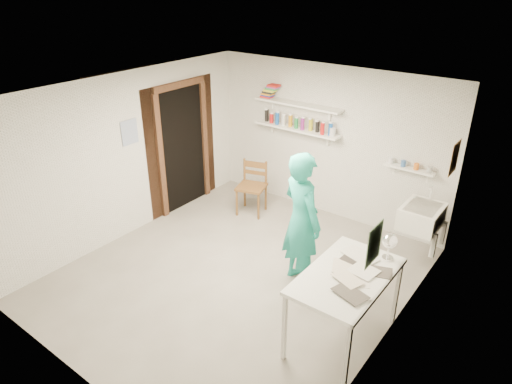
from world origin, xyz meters
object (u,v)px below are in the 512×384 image
Objects in this scene: wall_clock at (305,191)px; work_table at (344,308)px; man at (301,221)px; desk_lamp at (390,241)px; wooden_chair at (251,187)px; belfast_sink at (421,216)px.

wall_clock is 1.51m from work_table.
wall_clock reaches higher than work_table.
man is 1.16m from desk_lamp.
wall_clock is 1.27m from desk_lamp.
wall_clock is at bearing 165.93° from desk_lamp.
wall_clock reaches higher than wooden_chair.
desk_lamp reaches higher than wooden_chair.
man is 5.56× the size of wall_clock.
man reaches higher than work_table.
work_table is at bearing -15.15° from wall_clock.
work_table reaches higher than belfast_sink.
wooden_chair is at bearing -175.01° from belfast_sink.
wall_clock reaches higher than belfast_sink.
belfast_sink is 0.47× the size of work_table.
man is at bearing -42.49° from wall_clock.
work_table is 0.85m from desk_lamp.
belfast_sink is 0.34× the size of man.
wooden_chair is at bearing 145.98° from work_table.
desk_lamp is at bearing 67.58° from work_table.
work_table is at bearing 170.05° from man.
desk_lamp reaches higher than work_table.
man is at bearing -127.98° from belfast_sink.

